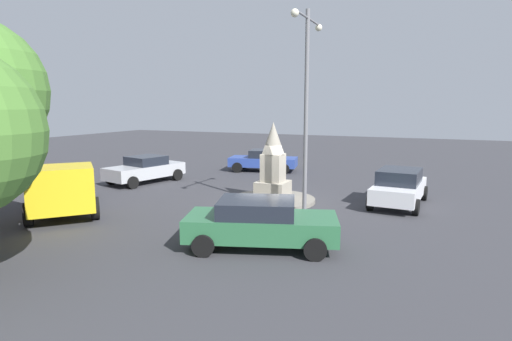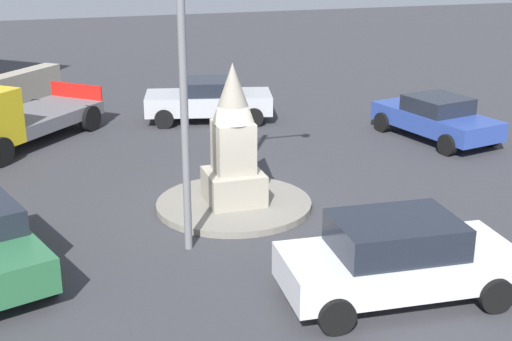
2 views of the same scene
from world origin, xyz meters
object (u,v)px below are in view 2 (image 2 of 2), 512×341
(car_blue_far_side, at_px, (436,117))
(streetlamp, at_px, (181,23))
(car_white_approaching, at_px, (397,258))
(monument, at_px, (233,142))
(car_silver_waiting, at_px, (209,100))

(car_blue_far_side, bearing_deg, streetlamp, 31.32)
(car_white_approaching, bearing_deg, monument, -73.16)
(streetlamp, xyz_separation_m, car_white_approaching, (-3.09, 3.21, -3.86))
(streetlamp, xyz_separation_m, car_silver_waiting, (-2.97, -9.99, -3.91))
(car_white_approaching, relative_size, car_blue_far_side, 0.95)
(car_blue_far_side, relative_size, car_silver_waiting, 0.98)
(car_blue_far_side, bearing_deg, car_silver_waiting, -35.13)
(monument, xyz_separation_m, car_blue_far_side, (-7.67, -3.68, -0.92))
(monument, bearing_deg, car_white_approaching, 106.84)
(streetlamp, distance_m, car_blue_far_side, 11.48)
(car_white_approaching, xyz_separation_m, car_blue_far_side, (-6.12, -8.81, -0.09))
(streetlamp, relative_size, car_white_approaching, 1.78)
(streetlamp, relative_size, car_silver_waiting, 1.66)
(car_silver_waiting, bearing_deg, car_blue_far_side, 144.87)
(monument, xyz_separation_m, car_silver_waiting, (-1.44, -8.07, -0.89))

